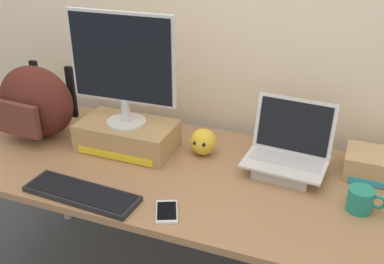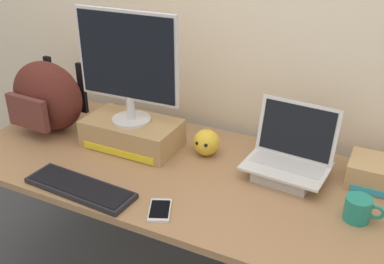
{
  "view_description": "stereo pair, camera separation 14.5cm",
  "coord_description": "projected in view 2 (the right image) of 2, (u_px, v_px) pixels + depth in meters",
  "views": [
    {
      "loc": [
        0.58,
        -1.48,
        1.73
      ],
      "look_at": [
        0.0,
        0.0,
        0.92
      ],
      "focal_mm": 42.7,
      "sensor_mm": 36.0,
      "label": 1
    },
    {
      "loc": [
        0.71,
        -1.43,
        1.73
      ],
      "look_at": [
        0.0,
        0.0,
        0.92
      ],
      "focal_mm": 42.7,
      "sensor_mm": 36.0,
      "label": 2
    }
  ],
  "objects": [
    {
      "name": "desktop_monitor",
      "position": [
        128.0,
        64.0,
        1.89
      ],
      "size": [
        0.47,
        0.17,
        0.48
      ],
      "rotation": [
        0.0,
        0.0,
        0.04
      ],
      "color": "silver",
      "rests_on": "toner_box_yellow"
    },
    {
      "name": "cell_phone",
      "position": [
        160.0,
        210.0,
        1.62
      ],
      "size": [
        0.12,
        0.15,
        0.01
      ],
      "rotation": [
        0.0,
        0.0,
        0.42
      ],
      "color": "silver",
      "rests_on": "desk"
    },
    {
      "name": "messenger_backpack",
      "position": [
        47.0,
        97.0,
        2.14
      ],
      "size": [
        0.39,
        0.29,
        0.33
      ],
      "rotation": [
        0.0,
        0.0,
        -0.05
      ],
      "color": "#4C1E19",
      "rests_on": "desk"
    },
    {
      "name": "back_wall",
      "position": [
        242.0,
        9.0,
        2.01
      ],
      "size": [
        7.0,
        0.1,
        2.6
      ],
      "primitive_type": "cube",
      "color": "beige",
      "rests_on": "ground"
    },
    {
      "name": "plush_toy",
      "position": [
        206.0,
        142.0,
        1.97
      ],
      "size": [
        0.12,
        0.12,
        0.12
      ],
      "color": "gold",
      "rests_on": "desk"
    },
    {
      "name": "toner_box_yellow",
      "position": [
        132.0,
        133.0,
        2.04
      ],
      "size": [
        0.42,
        0.24,
        0.12
      ],
      "color": "#A88456",
      "rests_on": "desk"
    },
    {
      "name": "desk",
      "position": [
        192.0,
        184.0,
        1.9
      ],
      "size": [
        2.0,
        0.8,
        0.74
      ],
      "color": "#99704C",
      "rests_on": "ground"
    },
    {
      "name": "external_keyboard",
      "position": [
        80.0,
        188.0,
        1.74
      ],
      "size": [
        0.46,
        0.16,
        0.02
      ],
      "rotation": [
        0.0,
        0.0,
        -0.06
      ],
      "color": "black",
      "rests_on": "desk"
    },
    {
      "name": "open_laptop",
      "position": [
        288.0,
        163.0,
        1.81
      ],
      "size": [
        0.34,
        0.26,
        0.29
      ],
      "rotation": [
        0.0,
        0.0,
        -0.08
      ],
      "color": "#ADADB2",
      "rests_on": "desk"
    },
    {
      "name": "coffee_mug",
      "position": [
        359.0,
        209.0,
        1.57
      ],
      "size": [
        0.13,
        0.09,
        0.09
      ],
      "color": "#1E7F70",
      "rests_on": "desk"
    }
  ]
}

